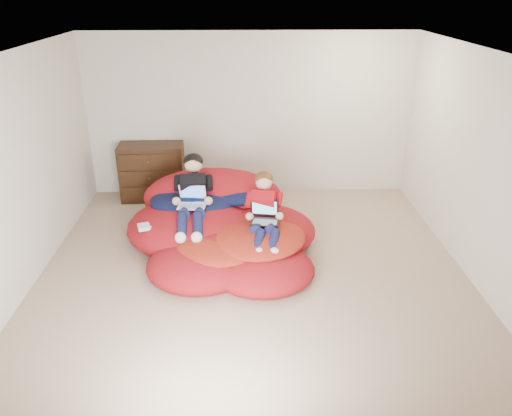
% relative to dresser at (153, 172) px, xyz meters
% --- Properties ---
extents(room_shell, '(5.10, 5.10, 2.77)m').
position_rel_dresser_xyz_m(room_shell, '(1.52, -2.24, -0.22)').
color(room_shell, tan).
rests_on(room_shell, ground).
extents(dresser, '(0.99, 0.57, 0.88)m').
position_rel_dresser_xyz_m(dresser, '(0.00, 0.00, 0.00)').
color(dresser, '#311C0D').
rests_on(dresser, ground).
extents(beanbag_pile, '(2.44, 2.42, 0.91)m').
position_rel_dresser_xyz_m(beanbag_pile, '(1.11, -1.63, -0.18)').
color(beanbag_pile, '#A9131B').
rests_on(beanbag_pile, ground).
extents(cream_pillow, '(0.43, 0.28, 0.28)m').
position_rel_dresser_xyz_m(cream_pillow, '(0.69, -0.89, 0.18)').
color(cream_pillow, silver).
rests_on(cream_pillow, beanbag_pile).
extents(older_boy, '(0.36, 1.17, 0.77)m').
position_rel_dresser_xyz_m(older_boy, '(0.77, -1.49, 0.26)').
color(older_boy, black).
rests_on(older_boy, beanbag_pile).
extents(younger_boy, '(0.38, 1.03, 0.71)m').
position_rel_dresser_xyz_m(younger_boy, '(1.67, -1.86, 0.19)').
color(younger_boy, '#B20F18').
rests_on(younger_boy, beanbag_pile).
extents(laptop_white, '(0.36, 0.36, 0.24)m').
position_rel_dresser_xyz_m(laptop_white, '(0.77, -1.56, 0.20)').
color(laptop_white, silver).
rests_on(laptop_white, older_boy).
extents(laptop_black, '(0.37, 0.35, 0.25)m').
position_rel_dresser_xyz_m(laptop_black, '(1.67, -1.91, 0.13)').
color(laptop_black, black).
rests_on(laptop_black, younger_boy).
extents(power_adapter, '(0.18, 0.18, 0.05)m').
position_rel_dresser_xyz_m(power_adapter, '(0.20, -1.89, -0.02)').
color(power_adapter, silver).
rests_on(power_adapter, beanbag_pile).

